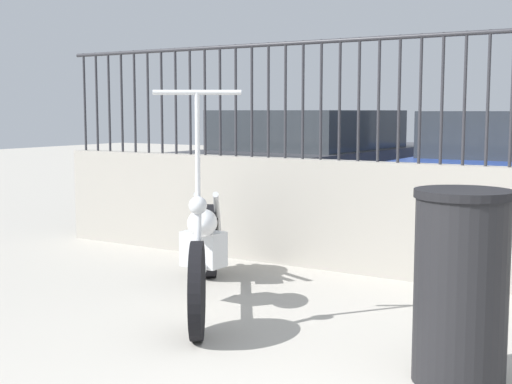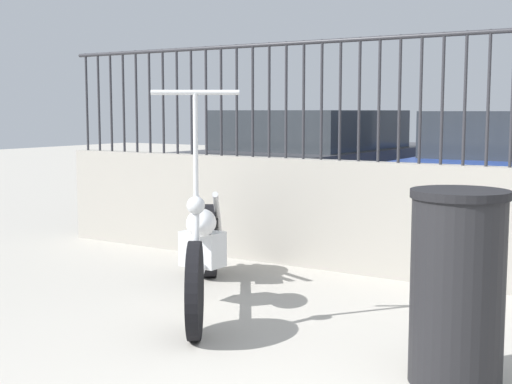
# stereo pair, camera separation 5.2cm
# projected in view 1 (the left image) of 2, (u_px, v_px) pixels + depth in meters

# --- Properties ---
(motorcycle_white) EXTENTS (1.34, 1.94, 1.46)m
(motorcycle_white) POSITION_uv_depth(u_px,v_px,m) (205.00, 247.00, 5.02)
(motorcycle_white) COLOR black
(motorcycle_white) RESTS_ON ground_plane
(trash_bin) EXTENTS (0.47, 0.47, 0.95)m
(trash_bin) POSITION_uv_depth(u_px,v_px,m) (461.00, 286.00, 3.46)
(trash_bin) COLOR black
(trash_bin) RESTS_ON ground_plane
(car_dark_grey) EXTENTS (2.02, 4.30, 1.33)m
(car_dark_grey) POSITION_uv_depth(u_px,v_px,m) (316.00, 164.00, 8.78)
(car_dark_grey) COLOR black
(car_dark_grey) RESTS_ON ground_plane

